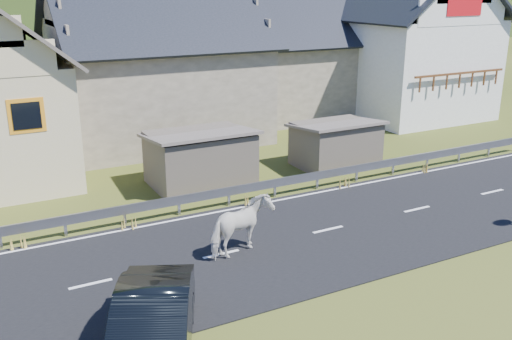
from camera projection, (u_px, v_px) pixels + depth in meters
ground at (328, 231)px, 19.45m from camera, size 160.00×160.00×0.00m
road at (328, 230)px, 19.44m from camera, size 60.00×7.00×0.04m
lane_markings at (328, 229)px, 19.44m from camera, size 60.00×6.60×0.01m
guardrail at (275, 184)px, 22.38m from camera, size 28.10×0.09×0.75m
shed_left at (200, 159)px, 23.70m from camera, size 4.30×3.30×2.40m
shed_right at (335, 145)px, 26.18m from camera, size 3.80×2.90×2.20m
house_stone_a at (154, 51)px, 30.20m from camera, size 10.80×9.80×8.90m
house_stone_b at (295, 47)px, 36.43m from camera, size 9.80×8.80×8.10m
house_white at (400, 33)px, 36.31m from camera, size 8.80×10.80×9.70m
mountain at (12, 78)px, 179.36m from camera, size 440.00×280.00×260.00m
horse at (241, 226)px, 17.47m from camera, size 1.62×2.33×1.80m
car at (152, 328)px, 12.53m from camera, size 3.50×5.08×1.59m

